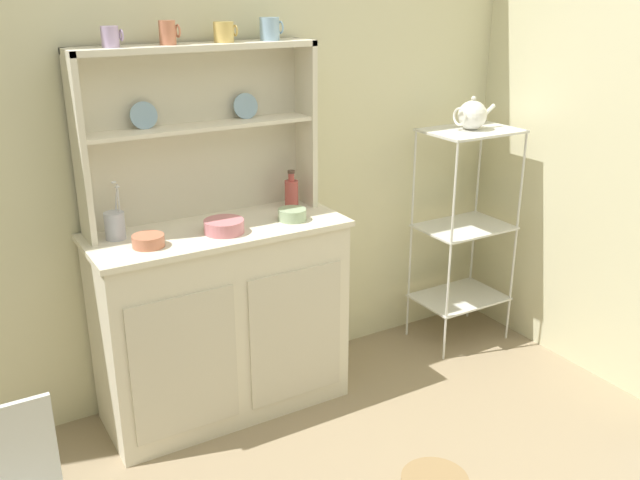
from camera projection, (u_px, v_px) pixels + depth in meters
wall_back at (204, 123)px, 3.02m from camera, size 3.84×0.05×2.50m
hutch_cabinet at (222, 318)px, 3.06m from camera, size 1.08×0.45×0.86m
hutch_shelf_unit at (197, 120)px, 2.90m from camera, size 1.01×0.18×0.73m
bakers_rack at (465, 218)px, 3.61m from camera, size 0.46×0.33×1.14m
cup_lilac_0 at (111, 37)px, 2.59m from camera, size 0.08×0.07×0.08m
cup_terracotta_1 at (168, 33)px, 2.70m from camera, size 0.08×0.06×0.09m
cup_gold_2 at (224, 32)px, 2.81m from camera, size 0.10×0.08×0.08m
cup_sky_3 at (270, 29)px, 2.91m from camera, size 0.10×0.08×0.09m
bowl_mixing_large at (148, 241)px, 2.70m from camera, size 0.12×0.12×0.05m
bowl_floral_medium at (224, 226)px, 2.85m from camera, size 0.16×0.16×0.05m
bowl_cream_small at (292, 215)px, 3.00m from camera, size 0.12×0.12×0.05m
jam_bottle at (292, 193)px, 3.15m from camera, size 0.06×0.06×0.17m
utensil_jar at (115, 225)px, 2.77m from camera, size 0.08×0.08×0.23m
porcelain_teapot at (472, 115)px, 3.42m from camera, size 0.23×0.14×0.16m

